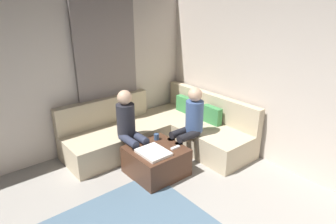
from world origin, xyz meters
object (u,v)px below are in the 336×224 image
Objects in this scene: sectional_couch at (162,132)px; person_on_couch_side at (129,126)px; ottoman at (156,161)px; person_on_couch_back at (190,122)px; game_remote at (175,148)px; coffee_mug at (156,137)px.

person_on_couch_side is at bearing -78.93° from sectional_couch.
sectional_couch reaches higher than ottoman.
person_on_couch_side reaches higher than ottoman.
ottoman is at bearing 107.14° from person_on_couch_side.
ottoman is 0.63× the size of person_on_couch_side.
sectional_couch is 0.86m from person_on_couch_side.
person_on_couch_side is at bearing -162.86° from ottoman.
sectional_couch is at bearing 5.08° from person_on_couch_back.
ottoman is 0.63× the size of person_on_couch_back.
game_remote is at bearing -26.30° from sectional_couch.
sectional_couch is at bearing 135.05° from ottoman.
coffee_mug is at bearing -47.70° from sectional_couch.
sectional_couch is at bearing 132.30° from coffee_mug.
coffee_mug is 0.63× the size of game_remote.
person_on_couch_back is 1.00× the size of person_on_couch_side.
person_on_couch_back is (-0.17, 0.45, 0.23)m from game_remote.
game_remote is (0.79, -0.39, 0.15)m from sectional_couch.
person_on_couch_back is (0.01, 0.67, 0.45)m from ottoman.
person_on_couch_back is at bearing 149.81° from person_on_couch_side.
coffee_mug is (-0.22, 0.18, 0.26)m from ottoman.
person_on_couch_back is 0.94m from person_on_couch_side.
ottoman is at bearing -129.29° from game_remote.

